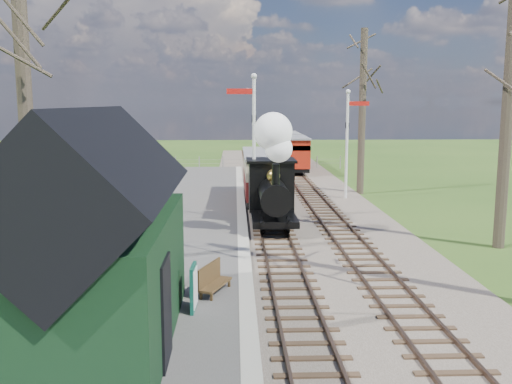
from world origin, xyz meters
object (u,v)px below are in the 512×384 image
at_px(semaphore_near, 252,138).
at_px(person, 157,295).
at_px(station_shed, 95,244).
at_px(semaphore_far, 348,136).
at_px(red_carriage_a, 293,153).
at_px(sign_board, 194,288).
at_px(red_carriage_b, 286,147).
at_px(locomotive, 273,179).
at_px(bench, 212,279).
at_px(coach, 265,174).

distance_m(semaphore_near, person, 11.74).
height_order(station_shed, semaphore_far, semaphore_far).
relative_size(red_carriage_a, sign_board, 4.58).
distance_m(semaphore_far, red_carriage_b, 16.61).
relative_size(locomotive, person, 3.29).
distance_m(red_carriage_a, sign_board, 27.67).
bearing_deg(person, locomotive, -25.95).
xyz_separation_m(locomotive, sign_board, (-2.46, -9.08, -1.33)).
bearing_deg(sign_board, red_carriage_a, 79.44).
height_order(red_carriage_a, bench, red_carriage_a).
distance_m(bench, person, 2.42).
bearing_deg(semaphore_far, red_carriage_a, 99.24).
height_order(red_carriage_b, person, red_carriage_b).
bearing_deg(semaphore_far, bench, -113.25).
bearing_deg(sign_board, red_carriage_b, 81.19).
bearing_deg(coach, semaphore_near, -99.01).
xyz_separation_m(station_shed, bench, (2.21, 2.96, -1.71)).
xyz_separation_m(station_shed, red_carriage_b, (6.90, 34.41, -0.79)).
height_order(station_shed, sign_board, station_shed).
height_order(red_carriage_a, red_carriage_b, same).
height_order(sign_board, person, person).
distance_m(semaphore_far, red_carriage_a, 11.20).
xyz_separation_m(sign_board, person, (-0.75, -0.86, 0.14)).
bearing_deg(red_carriage_b, semaphore_far, -83.83).
bearing_deg(coach, station_shed, -104.30).
bearing_deg(person, coach, -19.44).
bearing_deg(red_carriage_b, locomotive, -96.31).
height_order(locomotive, person, locomotive).
distance_m(semaphore_far, locomotive, 8.54).
bearing_deg(coach, person, -101.36).
bearing_deg(bench, red_carriage_b, 81.52).
relative_size(coach, red_carriage_b, 1.44).
bearing_deg(red_carriage_b, bench, -98.48).
distance_m(semaphore_near, red_carriage_b, 22.76).
bearing_deg(locomotive, sign_board, -105.14).
bearing_deg(station_shed, locomotive, 68.34).
relative_size(locomotive, red_carriage_b, 0.90).
bearing_deg(red_carriage_a, semaphore_near, -101.27).
relative_size(red_carriage_a, bench, 3.64).
relative_size(red_carriage_b, bench, 3.64).
xyz_separation_m(locomotive, person, (-3.20, -9.94, -1.20)).
height_order(locomotive, red_carriage_a, locomotive).
relative_size(station_shed, locomotive, 1.39).
distance_m(semaphore_near, semaphore_far, 7.91).
height_order(coach, bench, coach).
bearing_deg(semaphore_far, red_carriage_b, 96.17).
xyz_separation_m(semaphore_near, bench, (-1.32, -9.04, -3.06)).
height_order(semaphore_far, person, semaphore_far).
relative_size(semaphore_near, locomotive, 1.38).
bearing_deg(coach, semaphore_far, 14.71).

